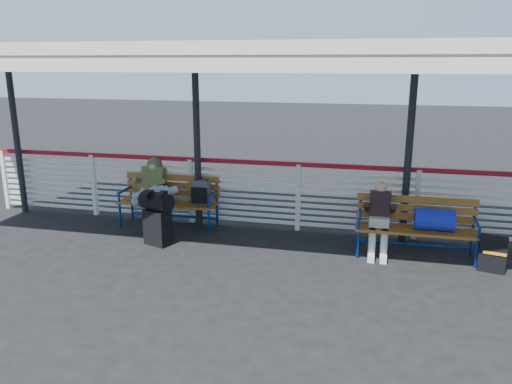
% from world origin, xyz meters
% --- Properties ---
extents(ground, '(60.00, 60.00, 0.00)m').
position_xyz_m(ground, '(0.00, 0.00, 0.00)').
color(ground, black).
rests_on(ground, ground).
extents(fence, '(12.08, 0.08, 1.24)m').
position_xyz_m(fence, '(0.00, 1.90, 0.66)').
color(fence, silver).
rests_on(fence, ground).
extents(canopy, '(12.60, 3.60, 3.16)m').
position_xyz_m(canopy, '(-0.00, 0.87, 3.04)').
color(canopy, silver).
rests_on(canopy, ground).
extents(luggage_stack, '(0.61, 0.47, 0.89)m').
position_xyz_m(luggage_stack, '(-2.13, 0.66, 0.48)').
color(luggage_stack, black).
rests_on(luggage_stack, ground).
extents(bench_left, '(1.80, 0.56, 0.92)m').
position_xyz_m(bench_left, '(-2.16, 1.63, 0.58)').
color(bench_left, '#98591D').
rests_on(bench_left, ground).
extents(bench_right, '(1.80, 0.56, 0.92)m').
position_xyz_m(bench_right, '(2.06, 1.07, 0.59)').
color(bench_right, '#98591D').
rests_on(bench_right, ground).
extents(traveler_man, '(0.94, 1.53, 0.77)m').
position_xyz_m(traveler_man, '(-2.48, 1.29, 0.73)').
color(traveler_man, '#8393B0').
rests_on(traveler_man, ground).
extents(companion_person, '(0.32, 0.66, 1.15)m').
position_xyz_m(companion_person, '(1.39, 1.06, 0.60)').
color(companion_person, '#BBB8AA').
rests_on(companion_person, ground).
extents(suitcase_side, '(0.41, 0.30, 0.51)m').
position_xyz_m(suitcase_side, '(2.99, 0.76, 0.26)').
color(suitcase_side, black).
rests_on(suitcase_side, ground).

